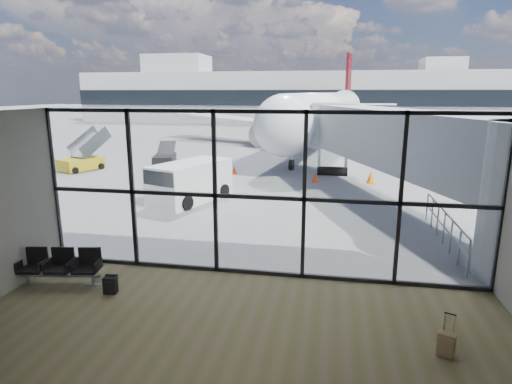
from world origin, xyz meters
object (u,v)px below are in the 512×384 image
(backpack, at_px, (110,285))
(belt_loader, at_px, (165,161))
(airliner, at_px, (328,114))
(service_van, at_px, (189,182))
(seating_row, at_px, (61,264))
(suitcase, at_px, (446,345))
(mobile_stairs, at_px, (82,162))

(backpack, xyz_separation_m, belt_loader, (-5.45, 17.14, 0.31))
(airliner, xyz_separation_m, service_van, (-5.80, -23.02, -2.01))
(seating_row, bearing_deg, service_van, 77.89)
(suitcase, bearing_deg, belt_loader, 148.49)
(suitcase, distance_m, airliner, 33.78)
(seating_row, height_order, backpack, seating_row)
(backpack, height_order, service_van, service_van)
(backpack, height_order, suitcase, suitcase)
(service_van, bearing_deg, suitcase, -29.28)
(airliner, relative_size, service_van, 8.25)
(seating_row, xyz_separation_m, suitcase, (9.17, -1.66, -0.25))
(suitcase, xyz_separation_m, airliner, (-2.89, 33.55, 2.67))
(backpack, height_order, mobile_stairs, mobile_stairs)
(airliner, bearing_deg, seating_row, -93.29)
(airliner, relative_size, mobile_stairs, 10.99)
(suitcase, xyz_separation_m, service_van, (-8.69, 10.54, 0.66))
(mobile_stairs, bearing_deg, belt_loader, 40.35)
(suitcase, distance_m, service_van, 13.68)
(seating_row, height_order, suitcase, seating_row)
(seating_row, relative_size, backpack, 4.40)
(service_van, height_order, belt_loader, service_van)
(service_van, xyz_separation_m, belt_loader, (-4.36, 7.90, -0.38))
(backpack, relative_size, service_van, 0.11)
(airliner, distance_m, belt_loader, 18.38)
(airliner, xyz_separation_m, mobile_stairs, (-15.23, -16.54, -2.41))
(belt_loader, relative_size, mobile_stairs, 1.09)
(mobile_stairs, bearing_deg, suitcase, -18.51)
(suitcase, relative_size, mobile_stairs, 0.26)
(suitcase, height_order, service_van, service_van)
(suitcase, distance_m, belt_loader, 22.59)
(seating_row, relative_size, suitcase, 2.41)
(seating_row, distance_m, service_van, 8.90)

